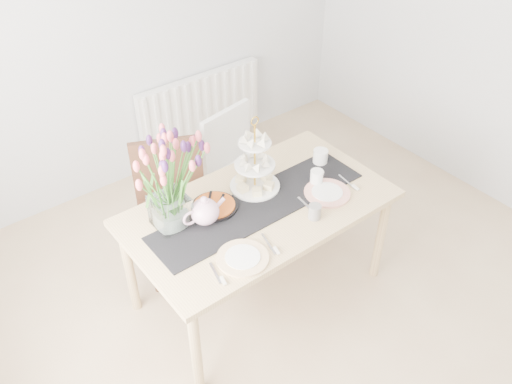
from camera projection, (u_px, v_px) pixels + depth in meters
room_shell at (351, 162)px, 2.64m from camera, size 4.50×4.50×4.50m
radiator at (201, 107)px, 4.76m from camera, size 1.20×0.08×0.60m
dining_table at (259, 215)px, 3.29m from camera, size 1.60×0.90×0.75m
chair_brown at (172, 199)px, 3.60m from camera, size 0.62×0.62×0.95m
chair_white at (239, 163)px, 3.94m from camera, size 0.54×0.54×0.93m
table_runner at (259, 205)px, 3.24m from camera, size 1.40×0.35×0.01m
tulip_vase at (165, 169)px, 2.87m from camera, size 0.70×0.70×0.61m
cake_stand at (255, 171)px, 3.29m from camera, size 0.31×0.31×0.46m
teapot at (205, 212)px, 3.07m from camera, size 0.28×0.23×0.18m
cream_jug at (320, 157)px, 3.56m from camera, size 0.13×0.13×0.10m
tart_tin at (214, 207)px, 3.21m from camera, size 0.28×0.28×0.03m
mug_grey at (315, 212)px, 3.13m from camera, size 0.10×0.10×0.09m
mug_white at (317, 177)px, 3.38m from camera, size 0.09×0.09×0.10m
plate_left at (243, 258)px, 2.89m from camera, size 0.34×0.34×0.01m
plate_right at (327, 193)px, 3.32m from camera, size 0.32×0.32×0.01m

